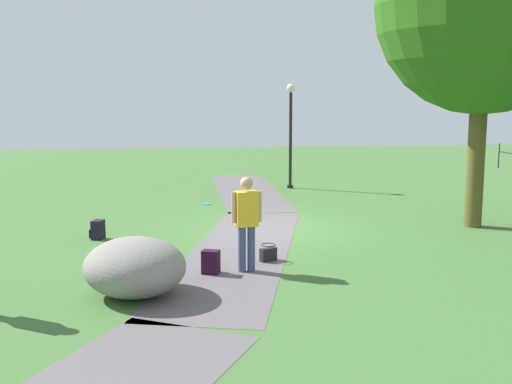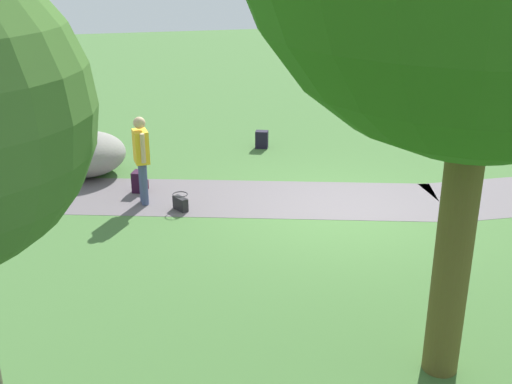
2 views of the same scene
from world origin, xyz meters
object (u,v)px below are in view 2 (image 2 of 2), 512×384
at_px(man_near_boulder, 67,102).
at_px(spare_backpack_on_lawn, 262,140).
at_px(handbag_on_grass, 180,203).
at_px(woman_with_handbag, 141,155).
at_px(backpack_by_boulder, 139,182).
at_px(lawn_boulder, 86,154).
at_px(frisbee_on_grass, 476,171).

bearing_deg(man_near_boulder, spare_backpack_on_lawn, 163.57).
relative_size(handbag_on_grass, spare_backpack_on_lawn, 0.92).
height_order(handbag_on_grass, spare_backpack_on_lawn, spare_backpack_on_lawn).
bearing_deg(woman_with_handbag, backpack_by_boulder, -84.84).
height_order(woman_with_handbag, handbag_on_grass, woman_with_handbag).
distance_m(lawn_boulder, backpack_by_boulder, 1.56).
relative_size(woman_with_handbag, handbag_on_grass, 4.37).
height_order(handbag_on_grass, frisbee_on_grass, handbag_on_grass).
height_order(spare_backpack_on_lawn, frisbee_on_grass, spare_backpack_on_lawn).
xyz_separation_m(handbag_on_grass, spare_backpack_on_lawn, (-2.22, -3.24, 0.05)).
height_order(lawn_boulder, handbag_on_grass, lawn_boulder).
xyz_separation_m(lawn_boulder, woman_with_handbag, (-1.03, 1.79, 0.49)).
xyz_separation_m(man_near_boulder, spare_backpack_on_lawn, (-4.28, 1.26, -0.80)).
height_order(lawn_boulder, woman_with_handbag, woman_with_handbag).
bearing_deg(man_near_boulder, woman_with_handbag, 109.78).
distance_m(lawn_boulder, man_near_boulder, 2.34).
bearing_deg(spare_backpack_on_lawn, lawn_boulder, 14.19).
xyz_separation_m(man_near_boulder, handbag_on_grass, (-2.05, 4.50, -0.85)).
bearing_deg(woman_with_handbag, handbag_on_grass, 142.15).
height_order(woman_with_handbag, man_near_boulder, man_near_boulder).
height_order(woman_with_handbag, frisbee_on_grass, woman_with_handbag).
bearing_deg(woman_with_handbag, lawn_boulder, -60.12).
relative_size(woman_with_handbag, frisbee_on_grass, 7.26).
relative_size(woman_with_handbag, man_near_boulder, 0.94).
xyz_separation_m(woman_with_handbag, man_near_boulder, (1.45, -4.03, 0.06)).
height_order(man_near_boulder, handbag_on_grass, man_near_boulder).
height_order(handbag_on_grass, backpack_by_boulder, backpack_by_boulder).
height_order(man_near_boulder, spare_backpack_on_lawn, man_near_boulder).
bearing_deg(backpack_by_boulder, spare_backpack_on_lawn, -143.10).
height_order(lawn_boulder, man_near_boulder, man_near_boulder).
distance_m(lawn_boulder, frisbee_on_grass, 7.98).
bearing_deg(frisbee_on_grass, woman_with_handbag, 2.18).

